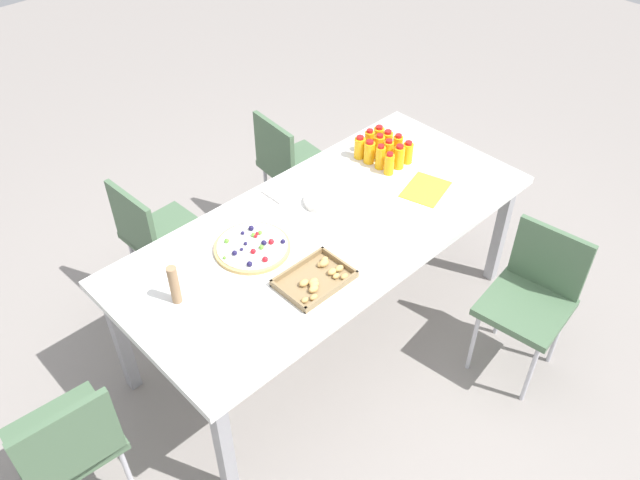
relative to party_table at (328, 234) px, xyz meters
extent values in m
plane|color=gray|center=(0.00, 0.00, -0.70)|extent=(12.00, 12.00, 0.00)
cube|color=silver|center=(0.00, 0.00, 0.04)|extent=(2.20, 0.99, 0.04)
cube|color=#99999E|center=(-1.02, -0.42, -0.34)|extent=(0.06, 0.06, 0.72)
cube|color=#99999E|center=(1.02, -0.42, -0.34)|extent=(0.06, 0.06, 0.72)
cube|color=#99999E|center=(-1.02, 0.42, -0.34)|extent=(0.06, 0.06, 0.72)
cube|color=#99999E|center=(1.02, 0.42, -0.34)|extent=(0.06, 0.06, 0.72)
cube|color=#4C6B4C|center=(-0.55, -0.82, -0.25)|extent=(0.43, 0.43, 0.04)
cube|color=#4C6B4C|center=(-0.36, -0.84, -0.06)|extent=(0.06, 0.38, 0.38)
cylinder|color=silver|center=(-0.72, -0.96, -0.49)|extent=(0.02, 0.02, 0.41)
cylinder|color=silver|center=(-0.69, -0.65, -0.49)|extent=(0.02, 0.02, 0.41)
cylinder|color=silver|center=(-0.40, -0.99, -0.49)|extent=(0.02, 0.02, 0.41)
cylinder|color=silver|center=(-0.37, -0.68, -0.49)|extent=(0.02, 0.02, 0.41)
cube|color=#4C6B4C|center=(0.45, -0.83, -0.25)|extent=(0.42, 0.42, 0.04)
cube|color=#4C6B4C|center=(0.63, -0.82, -0.06)|extent=(0.05, 0.38, 0.38)
cylinder|color=silver|center=(0.30, -1.00, -0.49)|extent=(0.02, 0.02, 0.41)
cylinder|color=silver|center=(0.28, -0.68, -0.49)|extent=(0.02, 0.02, 0.41)
cylinder|color=silver|center=(0.62, -0.99, -0.49)|extent=(0.02, 0.02, 0.41)
cylinder|color=silver|center=(0.60, -0.67, -0.49)|extent=(0.02, 0.02, 0.41)
cube|color=#4C6B4C|center=(1.49, -0.03, -0.25)|extent=(0.43, 0.43, 0.04)
cube|color=#4C6B4C|center=(1.51, 0.15, -0.06)|extent=(0.38, 0.06, 0.38)
cylinder|color=silver|center=(1.64, -0.20, -0.49)|extent=(0.02, 0.02, 0.41)
cylinder|color=silver|center=(1.32, -0.18, -0.49)|extent=(0.02, 0.02, 0.41)
cylinder|color=silver|center=(1.35, 0.14, -0.49)|extent=(0.02, 0.02, 0.41)
cube|color=#4C6B4C|center=(-0.52, 0.88, -0.25)|extent=(0.44, 0.44, 0.04)
cube|color=#4C6B4C|center=(-0.70, 0.86, -0.06)|extent=(0.07, 0.38, 0.38)
cylinder|color=silver|center=(-0.38, 1.06, -0.49)|extent=(0.02, 0.02, 0.41)
cylinder|color=silver|center=(-0.34, 0.74, -0.49)|extent=(0.02, 0.02, 0.41)
cylinder|color=silver|center=(-0.70, 1.02, -0.49)|extent=(0.02, 0.02, 0.41)
cylinder|color=silver|center=(-0.66, 0.70, -0.49)|extent=(0.02, 0.02, 0.41)
cylinder|color=#F9AB14|center=(-0.71, -0.31, 0.12)|extent=(0.06, 0.06, 0.12)
cylinder|color=red|center=(-0.71, -0.31, 0.19)|extent=(0.04, 0.04, 0.02)
cylinder|color=#F9AD14|center=(-0.63, -0.30, 0.13)|extent=(0.05, 0.05, 0.13)
cylinder|color=red|center=(-0.63, -0.30, 0.20)|extent=(0.04, 0.04, 0.02)
cylinder|color=#F9AD14|center=(-0.55, -0.31, 0.12)|extent=(0.06, 0.06, 0.12)
cylinder|color=red|center=(-0.55, -0.31, 0.19)|extent=(0.04, 0.04, 0.02)
cylinder|color=#F9AB14|center=(-0.70, -0.23, 0.12)|extent=(0.06, 0.06, 0.13)
cylinder|color=red|center=(-0.70, -0.23, 0.19)|extent=(0.04, 0.04, 0.02)
cylinder|color=#FAAC14|center=(-0.63, -0.23, 0.13)|extent=(0.06, 0.06, 0.13)
cylinder|color=red|center=(-0.63, -0.23, 0.20)|extent=(0.04, 0.04, 0.02)
cylinder|color=#FAAC14|center=(-0.56, -0.24, 0.12)|extent=(0.06, 0.06, 0.12)
cylinder|color=red|center=(-0.56, -0.24, 0.19)|extent=(0.04, 0.04, 0.02)
cylinder|color=#FAAC14|center=(-0.71, -0.16, 0.13)|extent=(0.06, 0.06, 0.13)
cylinder|color=red|center=(-0.71, -0.16, 0.20)|extent=(0.04, 0.04, 0.02)
cylinder|color=#FAAC14|center=(-0.63, -0.16, 0.12)|extent=(0.06, 0.06, 0.13)
cylinder|color=red|center=(-0.63, -0.16, 0.20)|extent=(0.04, 0.04, 0.02)
cylinder|color=#F9AC14|center=(-0.56, -0.16, 0.13)|extent=(0.05, 0.05, 0.13)
cylinder|color=red|center=(-0.56, -0.16, 0.20)|extent=(0.04, 0.04, 0.02)
cylinder|color=#F9AD14|center=(-0.71, -0.09, 0.12)|extent=(0.06, 0.06, 0.12)
cylinder|color=red|center=(-0.71, -0.09, 0.19)|extent=(0.04, 0.04, 0.02)
cylinder|color=#FAAE14|center=(-0.63, -0.09, 0.12)|extent=(0.06, 0.06, 0.13)
cylinder|color=red|center=(-0.63, -0.09, 0.20)|extent=(0.04, 0.04, 0.02)
cylinder|color=#FAAC14|center=(-0.55, -0.09, 0.12)|extent=(0.05, 0.05, 0.12)
cylinder|color=red|center=(-0.55, -0.09, 0.19)|extent=(0.04, 0.04, 0.02)
cylinder|color=tan|center=(0.39, -0.12, 0.07)|extent=(0.37, 0.37, 0.02)
cylinder|color=white|center=(0.39, -0.12, 0.08)|extent=(0.34, 0.34, 0.01)
sphere|color=red|center=(0.31, -0.07, 0.09)|extent=(0.03, 0.03, 0.03)
sphere|color=#66B238|center=(0.46, -0.22, 0.09)|extent=(0.02, 0.02, 0.02)
sphere|color=#66B238|center=(0.34, -0.17, 0.09)|extent=(0.02, 0.02, 0.02)
sphere|color=#1E1947|center=(0.41, -0.15, 0.09)|extent=(0.02, 0.02, 0.02)
sphere|color=red|center=(0.32, -0.16, 0.09)|extent=(0.02, 0.02, 0.02)
sphere|color=#1E1947|center=(0.49, -0.02, 0.09)|extent=(0.03, 0.03, 0.03)
sphere|color=red|center=(0.41, 0.01, 0.09)|extent=(0.03, 0.03, 0.03)
sphere|color=#1E1947|center=(0.32, -0.21, 0.09)|extent=(0.03, 0.03, 0.03)
sphere|color=#1E1947|center=(0.49, -0.13, 0.09)|extent=(0.03, 0.03, 0.03)
sphere|color=#66B238|center=(0.31, -0.16, 0.09)|extent=(0.02, 0.02, 0.02)
sphere|color=#1E1947|center=(0.27, -0.03, 0.09)|extent=(0.02, 0.02, 0.02)
sphere|color=red|center=(0.42, -0.08, 0.09)|extent=(0.03, 0.03, 0.03)
sphere|color=#66B238|center=(0.54, -0.14, 0.09)|extent=(0.02, 0.02, 0.02)
sphere|color=red|center=(0.34, -0.15, 0.09)|extent=(0.02, 0.02, 0.02)
sphere|color=#1E1947|center=(0.37, -0.22, 0.09)|extent=(0.02, 0.02, 0.02)
sphere|color=#1E1947|center=(0.45, -0.13, 0.09)|extent=(0.02, 0.02, 0.02)
sphere|color=#1E1947|center=(0.34, -0.09, 0.09)|extent=(0.03, 0.03, 0.03)
sphere|color=#66B238|center=(0.37, -0.07, 0.09)|extent=(0.02, 0.02, 0.02)
cube|color=olive|center=(0.33, 0.24, 0.06)|extent=(0.33, 0.24, 0.01)
cube|color=olive|center=(0.33, 0.13, 0.08)|extent=(0.33, 0.01, 0.03)
cube|color=olive|center=(0.33, 0.36, 0.08)|extent=(0.33, 0.01, 0.03)
cube|color=olive|center=(0.17, 0.24, 0.08)|extent=(0.01, 0.24, 0.03)
cube|color=olive|center=(0.48, 0.24, 0.08)|extent=(0.01, 0.24, 0.03)
ellipsoid|color=tan|center=(0.23, 0.20, 0.08)|extent=(0.05, 0.04, 0.03)
ellipsoid|color=tan|center=(0.45, 0.31, 0.08)|extent=(0.04, 0.03, 0.02)
ellipsoid|color=tan|center=(0.38, 0.23, 0.08)|extent=(0.05, 0.04, 0.03)
ellipsoid|color=tan|center=(0.38, 0.29, 0.08)|extent=(0.05, 0.04, 0.03)
ellipsoid|color=tan|center=(0.24, 0.30, 0.08)|extent=(0.04, 0.03, 0.02)
ellipsoid|color=tan|center=(0.20, 0.19, 0.08)|extent=(0.04, 0.03, 0.02)
ellipsoid|color=tan|center=(0.36, 0.28, 0.08)|extent=(0.05, 0.03, 0.03)
ellipsoid|color=tan|center=(0.35, 0.26, 0.08)|extent=(0.05, 0.03, 0.03)
ellipsoid|color=tan|center=(0.24, 0.27, 0.08)|extent=(0.05, 0.03, 0.03)
ellipsoid|color=tan|center=(0.24, 0.20, 0.08)|extent=(0.04, 0.03, 0.02)
ellipsoid|color=tan|center=(0.22, 0.33, 0.08)|extent=(0.04, 0.03, 0.02)
ellipsoid|color=tan|center=(0.41, 0.33, 0.08)|extent=(0.04, 0.03, 0.02)
ellipsoid|color=tan|center=(0.20, 0.28, 0.08)|extent=(0.04, 0.03, 0.03)
cylinder|color=silver|center=(-0.10, -0.15, 0.06)|extent=(0.18, 0.18, 0.00)
cylinder|color=silver|center=(-0.10, -0.15, 0.07)|extent=(0.18, 0.18, 0.00)
cylinder|color=silver|center=(-0.10, -0.15, 0.07)|extent=(0.18, 0.18, 0.00)
cylinder|color=silver|center=(-0.10, -0.15, 0.08)|extent=(0.18, 0.18, 0.00)
cylinder|color=silver|center=(-0.10, -0.15, 0.08)|extent=(0.18, 0.18, 0.00)
cylinder|color=silver|center=(-0.10, -0.15, 0.09)|extent=(0.18, 0.18, 0.00)
cube|color=white|center=(-0.01, -0.36, 0.07)|extent=(0.15, 0.15, 0.01)
cylinder|color=#9E7A56|center=(0.84, -0.09, 0.16)|extent=(0.04, 0.04, 0.20)
cube|color=yellow|center=(-0.58, 0.15, 0.06)|extent=(0.30, 0.26, 0.01)
camera|label=1|loc=(1.74, 1.75, 2.12)|focal=36.09mm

